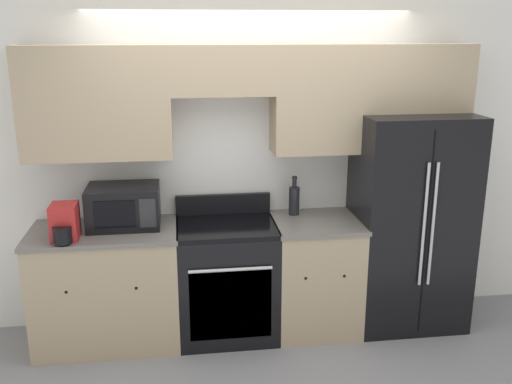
{
  "coord_description": "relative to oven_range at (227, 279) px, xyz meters",
  "views": [
    {
      "loc": [
        -0.56,
        -3.81,
        2.35
      ],
      "look_at": [
        0.0,
        0.31,
        1.17
      ],
      "focal_mm": 40.0,
      "sensor_mm": 36.0,
      "label": 1
    }
  ],
  "objects": [
    {
      "name": "refrigerator",
      "position": [
        1.48,
        0.07,
        0.4
      ],
      "size": [
        0.88,
        0.8,
        1.74
      ],
      "color": "black",
      "rests_on": "ground_plane"
    },
    {
      "name": "wall_back",
      "position": [
        0.24,
        0.27,
        1.06
      ],
      "size": [
        8.0,
        0.39,
        2.6
      ],
      "color": "white",
      "rests_on": "ground_plane"
    },
    {
      "name": "microwave",
      "position": [
        -0.77,
        0.08,
        0.61
      ],
      "size": [
        0.53,
        0.4,
        0.31
      ],
      "color": "black",
      "rests_on": "lower_cabinets_left"
    },
    {
      "name": "lower_cabinets_left",
      "position": [
        -0.92,
        -0.0,
        -0.0
      ],
      "size": [
        1.1,
        0.64,
        0.92
      ],
      "color": "tan",
      "rests_on": "ground_plane"
    },
    {
      "name": "bottle",
      "position": [
        0.56,
        0.18,
        0.58
      ],
      "size": [
        0.09,
        0.09,
        0.32
      ],
      "color": "black",
      "rests_on": "lower_cabinets_right"
    },
    {
      "name": "coffee_maker",
      "position": [
        -1.16,
        -0.17,
        0.57
      ],
      "size": [
        0.18,
        0.28,
        0.26
      ],
      "color": "#B22323",
      "rests_on": "lower_cabinets_left"
    },
    {
      "name": "lower_cabinets_right",
      "position": [
        0.71,
        -0.0,
        -0.0
      ],
      "size": [
        0.68,
        0.64,
        0.92
      ],
      "color": "tan",
      "rests_on": "ground_plane"
    },
    {
      "name": "ground_plane",
      "position": [
        0.23,
        -0.31,
        -0.46
      ],
      "size": [
        12.0,
        12.0,
        0.0
      ],
      "primitive_type": "plane",
      "color": "gray"
    },
    {
      "name": "oven_range",
      "position": [
        0.0,
        0.0,
        0.0
      ],
      "size": [
        0.76,
        0.65,
        1.08
      ],
      "color": "black",
      "rests_on": "ground_plane"
    }
  ]
}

